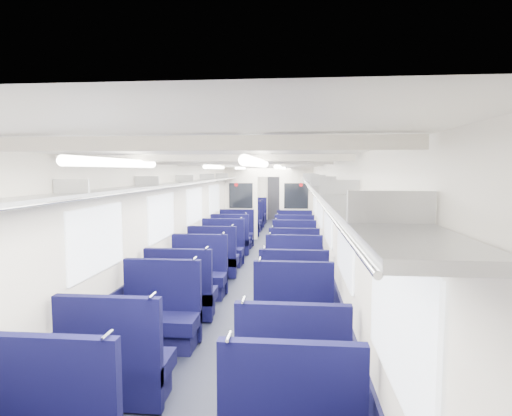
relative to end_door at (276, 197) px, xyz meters
name	(u,v)px	position (x,y,z in m)	size (l,w,h in m)	color
floor	(259,264)	(0.00, -8.94, -1.00)	(2.80, 18.00, 0.01)	black
ceiling	(259,164)	(0.00, -8.94, 1.35)	(2.80, 18.00, 0.01)	white
wall_left	(200,214)	(-1.40, -8.94, 0.18)	(0.02, 18.00, 2.35)	beige
dado_left	(201,248)	(-1.39, -8.94, -0.65)	(0.03, 17.90, 0.70)	black
wall_right	(319,215)	(1.40, -8.94, 0.18)	(0.02, 18.00, 2.35)	beige
dado_right	(318,250)	(1.39, -8.94, -0.65)	(0.03, 17.90, 0.70)	black
wall_far	(276,193)	(0.00, 0.06, 0.18)	(2.80, 0.02, 2.35)	beige
luggage_rack_left	(207,180)	(-1.21, -8.94, 0.97)	(0.36, 17.40, 0.18)	#B2B5BA
luggage_rack_right	(311,180)	(1.21, -8.94, 0.97)	(0.36, 17.40, 0.18)	#B2B5BA
windows	(257,206)	(0.00, -9.40, 0.42)	(2.78, 15.60, 0.75)	white
ceiling_fittings	(258,166)	(0.00, -9.20, 1.29)	(2.70, 16.06, 0.11)	silver
end_door	(276,197)	(0.00, 0.00, 0.00)	(0.75, 0.06, 2.00)	black
bulkhead	(268,201)	(0.00, -5.38, 0.23)	(2.80, 0.10, 2.35)	silver
seat_4	(116,368)	(-0.83, -14.98, -0.66)	(0.99, 0.55, 1.11)	#0B0B34
seat_5	(292,379)	(0.83, -15.03, -0.66)	(0.99, 0.55, 1.11)	#0B0B34
seat_6	(160,320)	(-0.83, -13.68, -0.66)	(0.99, 0.55, 1.11)	#0B0B34
seat_7	(293,323)	(0.83, -13.66, -0.66)	(0.99, 0.55, 1.11)	#0B0B34
seat_8	(181,296)	(-0.83, -12.69, -0.66)	(0.99, 0.55, 1.11)	#0B0B34
seat_9	(293,298)	(0.83, -12.61, -0.66)	(0.99, 0.55, 1.11)	#0B0B34
seat_10	(198,277)	(-0.83, -11.58, -0.66)	(0.99, 0.55, 1.11)	#0B0B34
seat_11	(294,278)	(0.83, -11.51, -0.66)	(0.99, 0.55, 1.11)	#0B0B34
seat_12	(213,261)	(-0.83, -10.23, -0.66)	(0.99, 0.55, 1.11)	#0B0B34
seat_13	(294,264)	(0.83, -10.36, -0.66)	(0.99, 0.55, 1.11)	#0B0B34
seat_14	(222,251)	(-0.83, -9.16, -0.66)	(0.99, 0.55, 1.11)	#0B0B34
seat_15	(294,253)	(0.83, -9.28, -0.66)	(0.99, 0.55, 1.11)	#0B0B34
seat_16	(231,242)	(-0.83, -7.90, -0.66)	(0.99, 0.55, 1.11)	#0B0B34
seat_17	(294,243)	(0.83, -7.92, -0.66)	(0.99, 0.55, 1.11)	#0B0B34
seat_18	(236,235)	(-0.83, -6.85, -0.66)	(0.99, 0.55, 1.11)	#0B0B34
seat_19	(294,237)	(0.83, -6.94, -0.66)	(0.99, 0.55, 1.11)	#0B0B34
seat_20	(245,226)	(-0.83, -4.83, -0.66)	(0.99, 0.55, 1.11)	#0B0B34
seat_21	(294,227)	(0.83, -4.89, -0.66)	(0.99, 0.55, 1.11)	#0B0B34
seat_22	(249,222)	(-0.83, -3.65, -0.66)	(0.99, 0.55, 1.11)	#0B0B34
seat_23	(294,222)	(0.83, -3.64, -0.66)	(0.99, 0.55, 1.11)	#0B0B34
seat_24	(252,219)	(-0.83, -2.57, -0.66)	(0.99, 0.55, 1.11)	#0B0B34
seat_25	(295,219)	(0.83, -2.45, -0.66)	(0.99, 0.55, 1.11)	#0B0B34
seat_26	(254,215)	(-0.83, -1.46, -0.66)	(0.99, 0.55, 1.11)	#0B0B34
seat_27	(295,215)	(0.83, -1.31, -0.66)	(0.99, 0.55, 1.11)	#0B0B34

